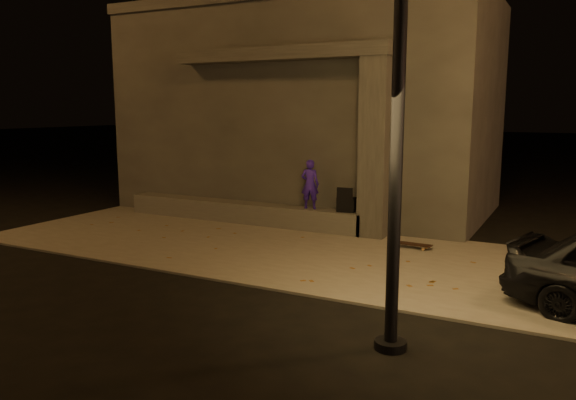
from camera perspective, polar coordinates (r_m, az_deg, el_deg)
The scene contains 9 objects.
ground at distance 9.25m, azimuth -9.30°, elevation -7.38°, with size 120.00×120.00×0.00m, color black.
sidewalk at distance 10.85m, azimuth -2.97°, elevation -4.66°, with size 11.00×4.40×0.04m, color slate.
building at distance 14.97m, azimuth 2.42°, elevation 9.20°, with size 9.00×5.10×5.22m.
ledge at distance 13.02m, azimuth -4.78°, elevation -1.21°, with size 6.00×0.55×0.45m, color #54524C.
column at distance 11.45m, azimuth 8.86°, elevation 5.21°, with size 0.55×0.55×3.60m, color #393633.
canopy at distance 12.39m, azimuth -0.83°, elevation 14.61°, with size 5.00×0.70×0.28m, color #393633.
skateboarder at distance 12.07m, azimuth 2.25°, elevation 1.62°, with size 0.39×0.25×1.07m, color #381BB4.
backpack at distance 11.79m, azimuth 5.95°, elevation -0.34°, with size 0.40×0.28×0.52m.
skateboard at distance 10.82m, azimuth 12.36°, elevation -4.40°, with size 0.81×0.25×0.09m.
Camera 1 is at (5.34, -7.07, 2.64)m, focal length 35.00 mm.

